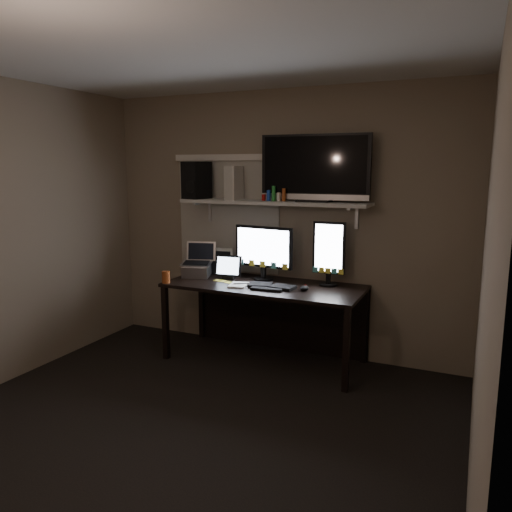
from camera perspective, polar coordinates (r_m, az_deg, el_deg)
The scene contains 21 objects.
floor at distance 3.65m, azimuth -8.54°, elevation -19.35°, with size 3.60×3.60×0.00m, color black.
ceiling at distance 3.26m, azimuth -9.79°, elevation 22.64°, with size 3.60×3.60×0.00m, color silver.
back_wall at distance 4.81m, azimuth 2.72°, elevation 3.72°, with size 3.60×3.60×0.00m, color #7D6E5A.
right_wall at distance 2.70m, azimuth 24.74°, elevation -2.28°, with size 3.60×3.60×0.00m, color #7D6E5A.
window_blinds at distance 5.02m, azimuth -3.21°, elevation 4.56°, with size 1.10×0.02×1.10m, color beige.
desk at distance 4.71m, azimuth 1.52°, elevation -5.04°, with size 1.80×0.75×0.73m.
wall_shelf at distance 4.63m, azimuth 1.94°, elevation 6.14°, with size 1.80×0.35×0.03m, color beige.
monitor_landscape at distance 4.70m, azimuth 0.87°, elevation 0.40°, with size 0.60×0.06×0.53m, color black.
monitor_portrait at distance 4.51m, azimuth 8.33°, elevation 0.29°, with size 0.29×0.06×0.59m, color black.
keyboard at distance 4.44m, azimuth 1.78°, elevation -3.45°, with size 0.43×0.17×0.03m, color black.
mouse at distance 4.36m, azimuth 5.55°, elevation -3.66°, with size 0.07×0.11×0.04m, color black.
notepad at distance 4.52m, azimuth -2.03°, elevation -3.31°, with size 0.15×0.21×0.01m, color white.
tablet at distance 4.77m, azimuth -3.13°, elevation -1.28°, with size 0.26×0.11×0.23m, color black.
file_sorter at distance 4.98m, azimuth -3.99°, elevation -0.66°, with size 0.20×0.09×0.25m, color black.
laptop at distance 4.88m, azimuth -6.84°, elevation -0.51°, with size 0.29×0.23×0.32m, color #B4B5B9.
cup at distance 4.68m, azimuth -10.25°, elevation -2.39°, with size 0.08×0.08×0.11m, color #9C451C.
sticky_notes at distance 4.64m, azimuth -3.46°, elevation -3.02°, with size 0.29×0.21×0.00m, color #FDEE44, non-canonical shape.
tv at distance 4.51m, azimuth 6.75°, elevation 9.93°, with size 0.99×0.18×0.59m, color black.
game_console at distance 4.78m, azimuth -2.42°, elevation 8.33°, with size 0.08×0.26×0.31m, color silver.
speaker at distance 4.96m, azimuth -6.80°, elevation 8.59°, with size 0.20×0.24×0.36m, color black.
bottles at distance 4.58m, azimuth 2.03°, elevation 7.14°, with size 0.21×0.05×0.14m, color #A50F0C, non-canonical shape.
Camera 1 is at (1.75, -2.65, 1.79)m, focal length 35.00 mm.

